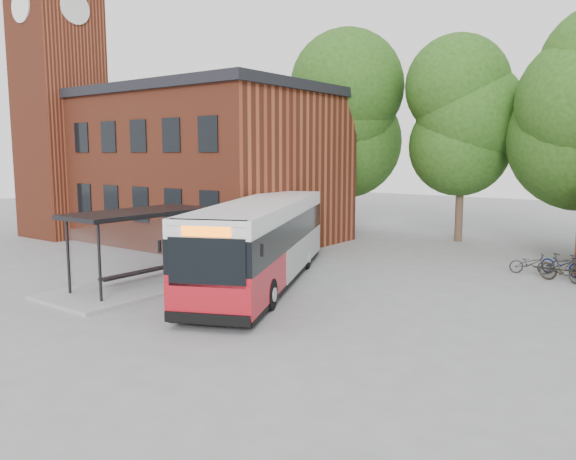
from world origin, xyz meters
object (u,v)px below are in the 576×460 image
Objects in this scene: bicycle_1 at (563,268)px; bicycle_2 at (562,264)px; city_bus at (262,243)px; bus_shelter at (140,249)px; bicycle_0 at (530,263)px.

bicycle_2 is (-0.28, 1.32, -0.07)m from bicycle_1.
bicycle_1 is at bearing -148.76° from bicycle_2.
city_bus reaches higher than bicycle_1.
bicycle_1 is (12.42, 10.27, -0.90)m from bus_shelter.
bicycle_2 is at bearing -92.56° from bicycle_0.
bicycle_0 is (7.79, 7.97, -1.14)m from city_bus.
bicycle_1 is at bearing 12.70° from city_bus.
city_bus reaches higher than bicycle_2.
city_bus is 6.77× the size of bicycle_2.
city_bus reaches higher than bus_shelter.
city_bus is at bearing 139.09° from bicycle_1.
bus_shelter is 15.73m from bicycle_0.
city_bus reaches higher than bicycle_0.
bus_shelter is at bearing 141.17° from bicycle_1.
bus_shelter is 3.82× the size of bicycle_2.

